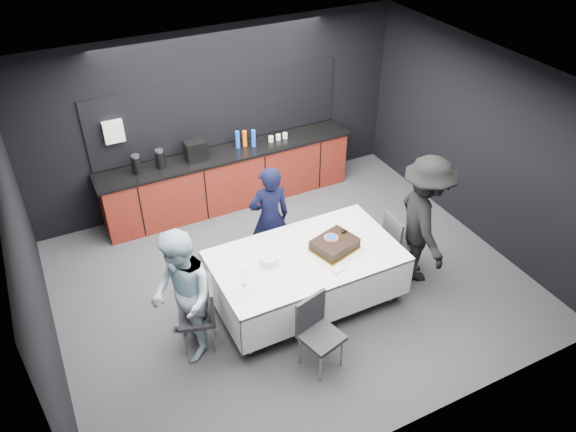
% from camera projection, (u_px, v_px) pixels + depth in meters
% --- Properties ---
extents(ground, '(6.00, 6.00, 0.00)m').
position_uv_depth(ground, '(291.00, 282.00, 7.65)').
color(ground, '#3E3E43').
rests_on(ground, ground).
extents(room_shell, '(6.04, 5.04, 2.82)m').
position_uv_depth(room_shell, '(292.00, 164.00, 6.57)').
color(room_shell, white).
rests_on(room_shell, ground).
extents(kitchenette, '(4.10, 0.64, 2.05)m').
position_uv_depth(kitchenette, '(228.00, 173.00, 8.94)').
color(kitchenette, '#60180F').
rests_on(kitchenette, ground).
extents(party_table, '(2.32, 1.32, 0.78)m').
position_uv_depth(party_table, '(306.00, 263.00, 6.99)').
color(party_table, '#99999E').
rests_on(party_table, ground).
extents(cake_assembly, '(0.66, 0.59, 0.17)m').
position_uv_depth(cake_assembly, '(335.00, 244.00, 6.97)').
color(cake_assembly, gold).
rests_on(cake_assembly, party_table).
extents(plate_stack, '(0.23, 0.23, 0.10)m').
position_uv_depth(plate_stack, '(269.00, 260.00, 6.75)').
color(plate_stack, white).
rests_on(plate_stack, party_table).
extents(loose_plate_near, '(0.22, 0.22, 0.01)m').
position_uv_depth(loose_plate_near, '(283.00, 277.00, 6.57)').
color(loose_plate_near, white).
rests_on(loose_plate_near, party_table).
extents(loose_plate_right_a, '(0.20, 0.20, 0.01)m').
position_uv_depth(loose_plate_right_a, '(360.00, 232.00, 7.27)').
color(loose_plate_right_a, white).
rests_on(loose_plate_right_a, party_table).
extents(loose_plate_right_b, '(0.18, 0.18, 0.01)m').
position_uv_depth(loose_plate_right_b, '(373.00, 249.00, 7.00)').
color(loose_plate_right_b, white).
rests_on(loose_plate_right_b, party_table).
extents(loose_plate_far, '(0.19, 0.19, 0.01)m').
position_uv_depth(loose_plate_far, '(299.00, 239.00, 7.17)').
color(loose_plate_far, white).
rests_on(loose_plate_far, party_table).
extents(fork_pile, '(0.19, 0.14, 0.03)m').
position_uv_depth(fork_pile, '(338.00, 269.00, 6.67)').
color(fork_pile, white).
rests_on(fork_pile, party_table).
extents(champagne_flute, '(0.06, 0.06, 0.22)m').
position_uv_depth(champagne_flute, '(243.00, 275.00, 6.37)').
color(champagne_flute, white).
rests_on(champagne_flute, party_table).
extents(chair_left, '(0.52, 0.52, 0.92)m').
position_uv_depth(chair_left, '(203.00, 310.00, 6.47)').
color(chair_left, '#29292E').
rests_on(chair_left, ground).
extents(chair_right, '(0.44, 0.44, 0.92)m').
position_uv_depth(chair_right, '(398.00, 240.00, 7.55)').
color(chair_right, '#29292E').
rests_on(chair_right, ground).
extents(chair_near, '(0.51, 0.51, 0.92)m').
position_uv_depth(chair_near, '(317.00, 328.00, 6.25)').
color(chair_near, '#29292E').
rests_on(chair_near, ground).
extents(person_center, '(0.61, 0.43, 1.57)m').
position_uv_depth(person_center, '(270.00, 218.00, 7.53)').
color(person_center, black).
rests_on(person_center, ground).
extents(person_left, '(0.66, 0.84, 1.70)m').
position_uv_depth(person_left, '(182.00, 297.00, 6.20)').
color(person_left, silver).
rests_on(person_left, ground).
extents(person_right, '(1.01, 1.33, 1.83)m').
position_uv_depth(person_right, '(424.00, 220.00, 7.27)').
color(person_right, black).
rests_on(person_right, ground).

